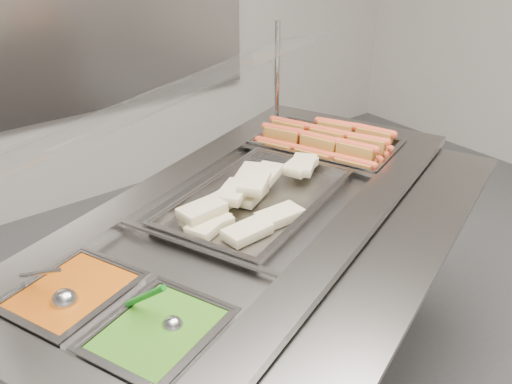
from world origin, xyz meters
TOP-DOWN VIEW (x-y plane):
  - back_panel at (0.00, 2.45)m, footprint 3.00×0.04m
  - steam_counter at (0.12, 0.52)m, footprint 2.00×1.41m
  - tray_rail at (0.30, 0.05)m, footprint 1.72×0.94m
  - sneeze_guard at (0.04, 0.72)m, footprint 1.60×0.84m
  - pan_hotdogs at (0.69, 0.74)m, footprint 0.50×0.62m
  - pan_wraps at (0.17, 0.54)m, footprint 0.76×0.60m
  - pan_beans at (-0.52, 0.42)m, footprint 0.36×0.32m
  - pan_peas at (-0.42, 0.16)m, footprint 0.36×0.32m
  - hotdogs_in_buns at (0.67, 0.72)m, footprint 0.42×0.54m
  - tortilla_wraps at (0.12, 0.55)m, footprint 0.65×0.37m
  - ladle at (-0.55, 0.40)m, footprint 0.10×0.18m
  - serving_spoon at (-0.39, 0.17)m, footprint 0.09×0.16m

SIDE VIEW (x-z plane):
  - steam_counter at x=0.12m, z-range 0.00..0.87m
  - tray_rail at x=0.30m, z-range 0.80..0.85m
  - pan_hotdogs at x=0.69m, z-range 0.78..0.88m
  - pan_beans at x=-0.52m, z-range 0.79..0.88m
  - pan_peas at x=-0.42m, z-range 0.79..0.88m
  - pan_wraps at x=0.17m, z-range 0.81..0.88m
  - ladle at x=-0.55m, z-range 0.81..0.95m
  - hotdogs_in_buns at x=0.67m, z-range 0.83..0.94m
  - tortilla_wraps at x=0.12m, z-range 0.84..0.93m
  - serving_spoon at x=-0.39m, z-range 0.81..0.95m
  - back_panel at x=0.00m, z-range 0.60..1.80m
  - sneeze_guard at x=0.04m, z-range 1.01..1.44m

